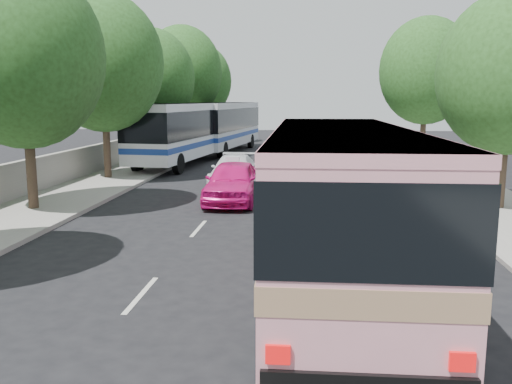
# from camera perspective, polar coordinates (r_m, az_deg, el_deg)

# --- Properties ---
(ground) EXTENTS (120.00, 120.00, 0.00)m
(ground) POSITION_cam_1_polar(r_m,az_deg,el_deg) (13.44, -1.55, -8.07)
(ground) COLOR black
(ground) RESTS_ON ground
(sidewalk_left) EXTENTS (4.00, 90.00, 0.15)m
(sidewalk_left) POSITION_cam_1_polar(r_m,az_deg,el_deg) (34.46, -11.42, 2.85)
(sidewalk_left) COLOR #9E998E
(sidewalk_left) RESTS_ON ground
(sidewalk_right) EXTENTS (4.00, 90.00, 0.12)m
(sidewalk_right) POSITION_cam_1_polar(r_m,az_deg,el_deg) (33.65, 17.48, 2.40)
(sidewalk_right) COLOR #9E998E
(sidewalk_right) RESTS_ON ground
(low_wall) EXTENTS (0.30, 90.00, 1.50)m
(low_wall) POSITION_cam_1_polar(r_m,az_deg,el_deg) (34.95, -14.30, 4.19)
(low_wall) COLOR #9E998E
(low_wall) RESTS_ON sidewalk_left
(tree_left_b) EXTENTS (5.70, 5.70, 8.88)m
(tree_left_b) POSITION_cam_1_polar(r_m,az_deg,el_deg) (21.24, -23.23, 13.59)
(tree_left_b) COLOR #38281E
(tree_left_b) RESTS_ON ground
(tree_left_c) EXTENTS (6.00, 6.00, 9.35)m
(tree_left_c) POSITION_cam_1_polar(r_m,az_deg,el_deg) (28.61, -15.73, 13.44)
(tree_left_c) COLOR #38281E
(tree_left_c) RESTS_ON ground
(tree_left_d) EXTENTS (5.52, 5.52, 8.60)m
(tree_left_d) POSITION_cam_1_polar(r_m,az_deg,el_deg) (36.12, -10.84, 12.01)
(tree_left_d) COLOR #38281E
(tree_left_d) RESTS_ON ground
(tree_left_e) EXTENTS (6.30, 6.30, 9.82)m
(tree_left_e) POSITION_cam_1_polar(r_m,az_deg,el_deg) (43.86, -7.72, 12.72)
(tree_left_e) COLOR #38281E
(tree_left_e) RESTS_ON ground
(tree_left_f) EXTENTS (5.88, 5.88, 9.16)m
(tree_left_f) POSITION_cam_1_polar(r_m,az_deg,el_deg) (51.70, -5.84, 11.82)
(tree_left_f) COLOR #38281E
(tree_left_f) RESTS_ON ground
(tree_right_near) EXTENTS (5.10, 5.10, 7.95)m
(tree_right_near) POSITION_cam_1_polar(r_m,az_deg,el_deg) (21.86, 25.36, 11.70)
(tree_right_near) COLOR #38281E
(tree_right_near) RESTS_ON ground
(tree_right_far) EXTENTS (6.00, 6.00, 9.35)m
(tree_right_far) POSITION_cam_1_polar(r_m,az_deg,el_deg) (37.44, 17.62, 12.40)
(tree_right_far) COLOR #38281E
(tree_right_far) RESTS_ON ground
(pink_bus) EXTENTS (2.96, 11.03, 3.51)m
(pink_bus) POSITION_cam_1_polar(r_m,az_deg,el_deg) (11.87, 8.84, 0.26)
(pink_bus) COLOR pink
(pink_bus) RESTS_ON ground
(pink_taxi) EXTENTS (2.00, 4.91, 1.67)m
(pink_taxi) POSITION_cam_1_polar(r_m,az_deg,el_deg) (21.75, -2.48, 1.08)
(pink_taxi) COLOR #E2137C
(pink_taxi) RESTS_ON ground
(white_pickup) EXTENTS (2.08, 4.97, 1.43)m
(white_pickup) POSITION_cam_1_polar(r_m,az_deg,el_deg) (25.99, -2.36, 2.25)
(white_pickup) COLOR silver
(white_pickup) RESTS_ON ground
(tour_coach_front) EXTENTS (4.23, 13.08, 3.85)m
(tour_coach_front) POSITION_cam_1_polar(r_m,az_deg,el_deg) (34.70, -7.54, 6.72)
(tour_coach_front) COLOR white
(tour_coach_front) RESTS_ON ground
(tour_coach_rear) EXTENTS (4.19, 13.01, 3.82)m
(tour_coach_rear) POSITION_cam_1_polar(r_m,az_deg,el_deg) (42.47, -3.38, 7.31)
(tour_coach_rear) COLOR silver
(tour_coach_rear) RESTS_ON ground
(taxi_roof_sign) EXTENTS (0.55, 0.18, 0.18)m
(taxi_roof_sign) POSITION_cam_1_polar(r_m,az_deg,el_deg) (21.63, -2.50, 3.51)
(taxi_roof_sign) COLOR silver
(taxi_roof_sign) RESTS_ON pink_taxi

